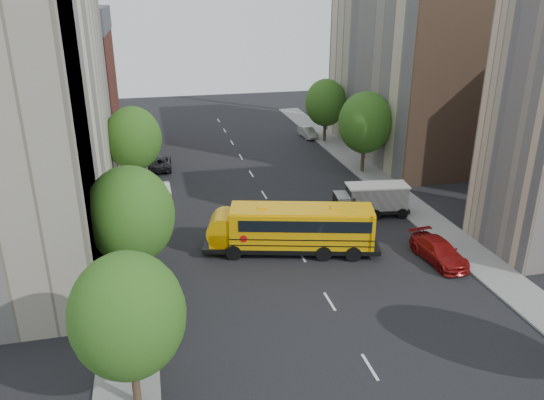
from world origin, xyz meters
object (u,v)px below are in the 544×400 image
object	(u,v)px
street_tree_4	(365,123)
parked_car_1	(162,189)
school_bus	(290,227)
parked_car_2	(160,162)
street_tree_1	(130,215)
parked_car_5	(308,132)
parked_car_3	(439,251)
safari_truck	(371,199)
street_tree_2	(133,139)
street_tree_5	(326,103)
parked_car_0	(164,318)
street_tree_0	(128,316)

from	to	relation	value
street_tree_4	parked_car_1	xyz separation A→B (m)	(-19.90, -2.19, -4.43)
school_bus	parked_car_2	bearing A→B (deg)	125.85
street_tree_4	parked_car_1	size ratio (longest dim) A/B	2.07
street_tree_1	parked_car_5	distance (m)	38.56
parked_car_3	parked_car_5	bearing A→B (deg)	83.62
safari_truck	parked_car_2	world-z (taller)	safari_truck
street_tree_2	street_tree_5	size ratio (longest dim) A/B	1.03
safari_truck	street_tree_5	bearing A→B (deg)	87.95
street_tree_1	safari_truck	bearing A→B (deg)	22.29
street_tree_1	school_bus	distance (m)	11.11
parked_car_0	parked_car_3	distance (m)	18.75
street_tree_1	school_bus	size ratio (longest dim) A/B	0.64
school_bus	parked_car_5	xyz separation A→B (m)	(10.27, 29.57, -1.27)
street_tree_0	street_tree_5	world-z (taller)	street_tree_5
parked_car_3	parked_car_0	bearing A→B (deg)	-173.87
school_bus	parked_car_0	world-z (taller)	school_bus
street_tree_4	parked_car_5	size ratio (longest dim) A/B	2.09
street_tree_0	parked_car_2	size ratio (longest dim) A/B	1.50
street_tree_4	parked_car_2	bearing A→B (deg)	163.70
street_tree_5	parked_car_3	xyz separation A→B (m)	(-2.20, -30.87, -3.97)
street_tree_2	parked_car_3	bearing A→B (deg)	-43.62
school_bus	parked_car_3	bearing A→B (deg)	-6.12
street_tree_0	school_bus	bearing A→B (deg)	50.96
street_tree_4	parked_car_1	world-z (taller)	street_tree_4
parked_car_1	parked_car_5	xyz separation A→B (m)	(18.50, 16.50, -0.01)
street_tree_0	street_tree_1	bearing A→B (deg)	90.00
street_tree_4	street_tree_5	world-z (taller)	street_tree_4
safari_truck	parked_car_1	distance (m)	18.33
school_bus	parked_car_2	size ratio (longest dim) A/B	2.52
street_tree_4	safari_truck	size ratio (longest dim) A/B	1.28
safari_truck	parked_car_5	xyz separation A→B (m)	(2.14, 24.74, -0.74)
street_tree_0	street_tree_1	xyz separation A→B (m)	(0.00, 10.00, 0.31)
street_tree_2	parked_car_5	size ratio (longest dim) A/B	1.99
street_tree_5	parked_car_5	bearing A→B (deg)	121.23
street_tree_0	parked_car_2	distance (m)	34.09
street_tree_0	parked_car_0	distance (m)	6.95
parked_car_2	safari_truck	bearing A→B (deg)	137.24
street_tree_0	parked_car_3	bearing A→B (deg)	24.75
parked_car_1	street_tree_2	bearing A→B (deg)	-48.19
parked_car_2	street_tree_0	bearing A→B (deg)	88.46
safari_truck	parked_car_0	xyz separation A→B (m)	(-17.06, -12.06, -0.74)
street_tree_2	street_tree_4	distance (m)	22.00
street_tree_1	parked_car_5	bearing A→B (deg)	57.48
safari_truck	street_tree_1	bearing A→B (deg)	-150.79
parked_car_3	street_tree_2	bearing A→B (deg)	131.38
parked_car_2	parked_car_5	xyz separation A→B (m)	(18.40, 8.52, -0.05)
street_tree_5	street_tree_0	bearing A→B (deg)	-118.81
street_tree_0	street_tree_2	distance (m)	28.00
street_tree_0	parked_car_2	world-z (taller)	street_tree_0
parked_car_3	school_bus	bearing A→B (deg)	154.14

